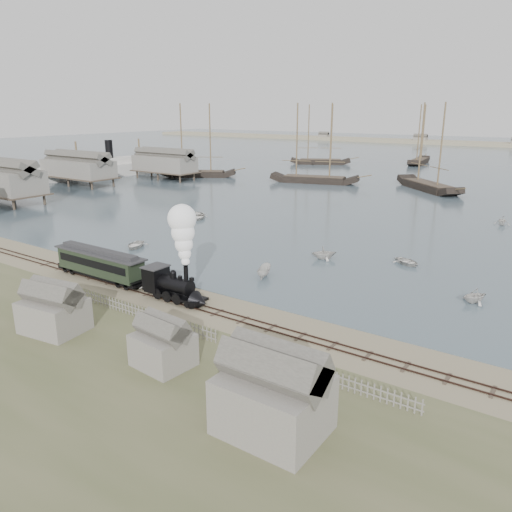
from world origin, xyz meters
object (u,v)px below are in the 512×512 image
Objects in this scene: passenger_coach at (100,263)px; beached_dinghy at (159,284)px; steamship at (110,158)px; locomotive at (180,261)px.

passenger_coach is 2.93× the size of beached_dinghy.
steamship is (-71.32, 60.52, 3.06)m from passenger_coach.
locomotive is 0.74× the size of passenger_coach.
locomotive is at bearing -112.87° from steamship.
locomotive is at bearing -114.02° from beached_dinghy.
passenger_coach is 7.64m from beached_dinghy.
passenger_coach is 0.28× the size of steamship.
locomotive reaches higher than beached_dinghy.
locomotive is 12.40m from passenger_coach.
passenger_coach is (-12.17, -0.00, -2.38)m from locomotive.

